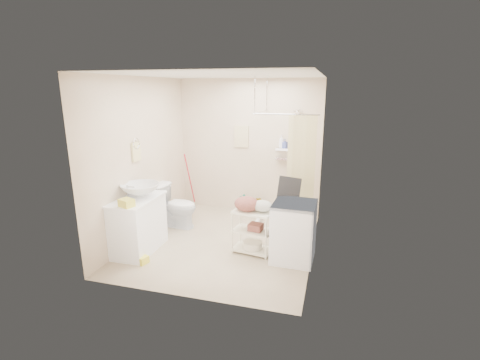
# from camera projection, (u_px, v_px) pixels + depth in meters

# --- Properties ---
(floor) EXTENTS (3.20, 3.20, 0.00)m
(floor) POSITION_uv_depth(u_px,v_px,m) (225.00, 241.00, 5.65)
(floor) COLOR #BAA98C
(floor) RESTS_ON ground
(ceiling) EXTENTS (2.80, 3.20, 0.04)m
(ceiling) POSITION_uv_depth(u_px,v_px,m) (223.00, 75.00, 4.99)
(ceiling) COLOR silver
(ceiling) RESTS_ON ground
(wall_back) EXTENTS (2.80, 0.04, 2.60)m
(wall_back) POSITION_uv_depth(u_px,v_px,m) (249.00, 147.00, 6.81)
(wall_back) COLOR beige
(wall_back) RESTS_ON ground
(wall_front) EXTENTS (2.80, 0.04, 2.60)m
(wall_front) POSITION_uv_depth(u_px,v_px,m) (179.00, 193.00, 3.83)
(wall_front) COLOR beige
(wall_front) RESTS_ON ground
(wall_left) EXTENTS (0.04, 3.20, 2.60)m
(wall_left) POSITION_uv_depth(u_px,v_px,m) (142.00, 159.00, 5.68)
(wall_left) COLOR beige
(wall_left) RESTS_ON ground
(wall_right) EXTENTS (0.04, 3.20, 2.60)m
(wall_right) POSITION_uv_depth(u_px,v_px,m) (317.00, 169.00, 4.96)
(wall_right) COLOR beige
(wall_right) RESTS_ON ground
(vanity) EXTENTS (0.55, 0.96, 0.84)m
(vanity) POSITION_uv_depth(u_px,v_px,m) (139.00, 225.00, 5.25)
(vanity) COLOR white
(vanity) RESTS_ON ground
(sink) EXTENTS (0.71, 0.71, 0.20)m
(sink) POSITION_uv_depth(u_px,v_px,m) (140.00, 190.00, 5.21)
(sink) COLOR silver
(sink) RESTS_ON vanity
(counter_basket) EXTENTS (0.24, 0.21, 0.11)m
(counter_basket) POSITION_uv_depth(u_px,v_px,m) (126.00, 203.00, 4.77)
(counter_basket) COLOR #D3CD42
(counter_basket) RESTS_ON vanity
(floor_basket) EXTENTS (0.32, 0.28, 0.15)m
(floor_basket) POSITION_uv_depth(u_px,v_px,m) (141.00, 258.00, 4.95)
(floor_basket) COLOR yellow
(floor_basket) RESTS_ON ground
(toilet) EXTENTS (0.80, 0.51, 0.77)m
(toilet) POSITION_uv_depth(u_px,v_px,m) (176.00, 205.00, 6.21)
(toilet) COLOR white
(toilet) RESTS_ON ground
(mop) EXTENTS (0.14, 0.14, 1.14)m
(mop) POSITION_uv_depth(u_px,v_px,m) (188.00, 181.00, 7.16)
(mop) COLOR red
(mop) RESTS_ON ground
(potted_plant_a) EXTENTS (0.21, 0.16, 0.35)m
(potted_plant_a) POSITION_uv_depth(u_px,v_px,m) (244.00, 203.00, 6.97)
(potted_plant_a) COLOR #9B5A34
(potted_plant_a) RESTS_ON ground
(potted_plant_b) EXTENTS (0.23, 0.20, 0.36)m
(potted_plant_b) POSITION_uv_depth(u_px,v_px,m) (257.00, 205.00, 6.83)
(potted_plant_b) COLOR brown
(potted_plant_b) RESTS_ON ground
(hanging_towel) EXTENTS (0.28, 0.03, 0.42)m
(hanging_towel) POSITION_uv_depth(u_px,v_px,m) (241.00, 137.00, 6.78)
(hanging_towel) COLOR beige
(hanging_towel) RESTS_ON wall_back
(towel_ring) EXTENTS (0.04, 0.22, 0.34)m
(towel_ring) POSITION_uv_depth(u_px,v_px,m) (136.00, 150.00, 5.45)
(towel_ring) COLOR beige
(towel_ring) RESTS_ON wall_left
(tp_holder) EXTENTS (0.08, 0.12, 0.14)m
(tp_holder) POSITION_uv_depth(u_px,v_px,m) (149.00, 192.00, 5.87)
(tp_holder) COLOR white
(tp_holder) RESTS_ON wall_left
(shower) EXTENTS (1.10, 1.10, 2.10)m
(shower) POSITION_uv_depth(u_px,v_px,m) (288.00, 168.00, 6.14)
(shower) COLOR silver
(shower) RESTS_ON ground
(shampoo_bottle_a) EXTENTS (0.12, 0.12, 0.25)m
(shampoo_bottle_a) POSITION_uv_depth(u_px,v_px,m) (282.00, 141.00, 6.55)
(shampoo_bottle_a) COLOR white
(shampoo_bottle_a) RESTS_ON shower
(shampoo_bottle_b) EXTENTS (0.10, 0.10, 0.17)m
(shampoo_bottle_b) POSITION_uv_depth(u_px,v_px,m) (285.00, 144.00, 6.52)
(shampoo_bottle_b) COLOR #414D93
(shampoo_bottle_b) RESTS_ON shower
(washing_machine) EXTENTS (0.61, 0.62, 0.86)m
(washing_machine) POSITION_uv_depth(u_px,v_px,m) (294.00, 231.00, 4.97)
(washing_machine) COLOR white
(washing_machine) RESTS_ON ground
(laundry_rack) EXTENTS (0.62, 0.42, 0.79)m
(laundry_rack) POSITION_uv_depth(u_px,v_px,m) (253.00, 228.00, 5.20)
(laundry_rack) COLOR #EDE6C9
(laundry_rack) RESTS_ON ground
(ironing_board) EXTENTS (0.35, 0.17, 1.18)m
(ironing_board) POSITION_uv_depth(u_px,v_px,m) (286.00, 215.00, 5.18)
(ironing_board) COLOR black
(ironing_board) RESTS_ON ground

